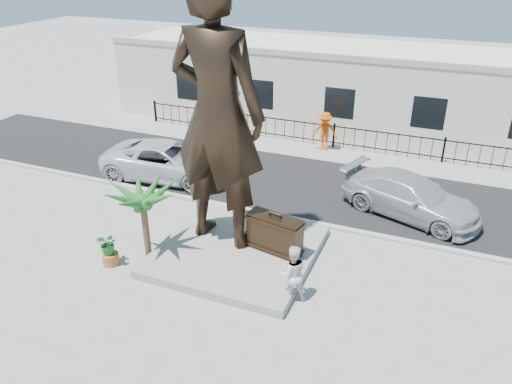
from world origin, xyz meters
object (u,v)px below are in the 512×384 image
statue (217,114)px  tourist (292,273)px  car_white (168,161)px  suitcase (275,234)px

statue → tourist: size_ratio=4.91×
statue → car_white: bearing=-36.4°
suitcase → tourist: tourist is taller
suitcase → tourist: (1.24, -1.85, -0.04)m
statue → tourist: statue is taller
statue → car_white: statue is taller
suitcase → car_white: car_white is taller
statue → suitcase: 4.40m
tourist → car_white: bearing=-67.1°
statue → tourist: bearing=153.8°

